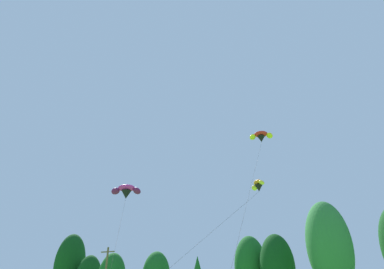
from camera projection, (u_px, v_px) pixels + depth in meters
name	position (u px, v px, depth m)	size (l,w,h in m)	color
treeline_tree_a	(70.00, 265.00, 63.01)	(5.77, 5.77, 14.69)	#472D19
treeline_tree_f	(251.00, 267.00, 50.07)	(5.03, 5.03, 11.97)	#472D19
treeline_tree_g	(278.00, 267.00, 46.19)	(4.91, 4.91, 11.52)	#472D19
treeline_tree_h	(329.00, 246.00, 43.46)	(5.92, 5.92, 15.24)	#472D19
parafoil_kite_high_magenta	(126.00, 191.00, 40.40)	(11.42, 16.09, 14.61)	#D12893
parafoil_kite_mid_red_yellow	(261.00, 136.00, 42.27)	(3.22, 21.17, 20.89)	red
parafoil_kite_far_orange	(258.00, 186.00, 29.75)	(8.70, 12.03, 11.50)	orange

